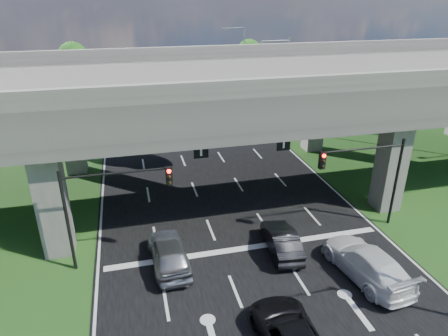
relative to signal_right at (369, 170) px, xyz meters
name	(u,v)px	position (x,y,z in m)	size (l,w,h in m)	color
ground	(268,286)	(-7.82, -3.94, -4.19)	(160.00, 160.00, 0.00)	#214C18
road	(223,199)	(-7.82, 6.06, -4.17)	(18.00, 120.00, 0.03)	black
overpass	(216,88)	(-7.82, 8.06, 3.73)	(80.00, 15.00, 10.00)	#33312E
signal_right	(369,170)	(0.00, 0.00, 0.00)	(5.76, 0.54, 6.00)	black
signal_left	(107,199)	(-15.65, 0.00, 0.00)	(5.76, 0.54, 6.00)	black
streetlight_far	(283,78)	(2.27, 20.06, 1.66)	(3.38, 0.25, 10.00)	gray
streetlight_beyond	(241,56)	(2.27, 36.06, 1.66)	(3.38, 0.25, 10.00)	gray
tree_left_near	(46,97)	(-21.78, 22.06, 0.63)	(4.50, 4.50, 7.80)	black
tree_left_mid	(30,87)	(-24.78, 30.06, -0.01)	(3.91, 3.90, 6.76)	black
tree_left_far	(72,66)	(-20.78, 38.06, 0.95)	(4.80, 4.80, 8.32)	black
tree_right_near	(294,82)	(5.22, 24.06, 0.31)	(4.20, 4.20, 7.28)	black
tree_right_mid	(291,72)	(8.22, 32.06, -0.01)	(3.91, 3.90, 6.76)	black
tree_right_far	(246,59)	(4.22, 40.06, 0.63)	(4.50, 4.50, 7.80)	black
car_silver	(169,252)	(-12.67, -0.94, -3.31)	(2.01, 4.99, 1.70)	#929498
car_dark	(282,240)	(-6.02, -1.22, -3.41)	(1.57, 4.50, 1.48)	black
car_white	(366,263)	(-2.42, -4.46, -3.30)	(2.41, 5.92, 1.72)	white
car_trailing	(291,336)	(-8.28, -8.07, -3.42)	(2.44, 5.30, 1.47)	black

